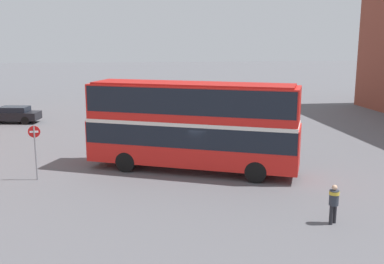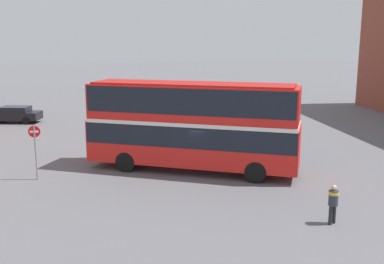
% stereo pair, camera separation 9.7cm
% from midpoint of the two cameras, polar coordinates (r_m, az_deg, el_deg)
% --- Properties ---
extents(ground_plane, '(240.00, 240.00, 0.00)m').
position_cam_midpoint_polar(ground_plane, '(24.14, 2.32, -5.10)').
color(ground_plane, '#5B5B60').
extents(double_decker_bus, '(11.30, 6.82, 4.75)m').
position_cam_midpoint_polar(double_decker_bus, '(23.73, 0.12, 1.41)').
color(double_decker_bus, red).
rests_on(double_decker_bus, ground_plane).
extents(pedestrian_foreground, '(0.53, 0.53, 1.56)m').
position_cam_midpoint_polar(pedestrian_foreground, '(18.11, 17.65, -8.26)').
color(pedestrian_foreground, '#232328').
rests_on(pedestrian_foreground, ground_plane).
extents(parked_car_kerb_near, '(4.66, 2.45, 1.40)m').
position_cam_midpoint_polar(parked_car_kerb_near, '(41.04, -21.59, 2.11)').
color(parked_car_kerb_near, black).
rests_on(parked_car_kerb_near, ground_plane).
extents(no_entry_sign, '(0.59, 0.08, 2.78)m').
position_cam_midpoint_polar(no_entry_sign, '(23.69, -19.19, -1.49)').
color(no_entry_sign, gray).
rests_on(no_entry_sign, ground_plane).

